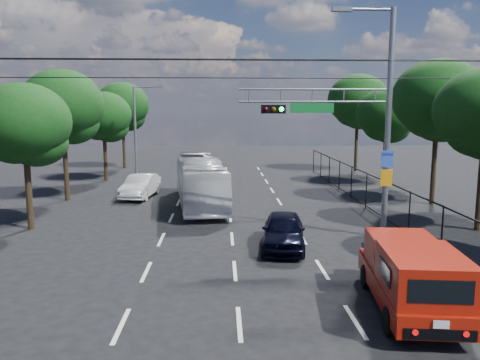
{
  "coord_description": "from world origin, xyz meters",
  "views": [
    {
      "loc": [
        -0.43,
        -11.28,
        5.41
      ],
      "look_at": [
        0.26,
        6.16,
        2.8
      ],
      "focal_mm": 35.0,
      "sensor_mm": 36.0,
      "label": 1
    }
  ],
  "objects_px": {
    "signal_mast": "(360,114)",
    "white_bus": "(200,181)",
    "red_pickup": "(411,274)",
    "white_van": "(141,186)",
    "navy_hatchback": "(283,231)"
  },
  "relations": [
    {
      "from": "red_pickup",
      "to": "white_van",
      "type": "relative_size",
      "value": 1.24
    },
    {
      "from": "red_pickup",
      "to": "navy_hatchback",
      "type": "relative_size",
      "value": 1.31
    },
    {
      "from": "white_bus",
      "to": "signal_mast",
      "type": "bearing_deg",
      "value": -53.17
    },
    {
      "from": "navy_hatchback",
      "to": "white_van",
      "type": "distance_m",
      "value": 13.44
    },
    {
      "from": "navy_hatchback",
      "to": "white_van",
      "type": "relative_size",
      "value": 0.95
    },
    {
      "from": "white_van",
      "to": "red_pickup",
      "type": "bearing_deg",
      "value": -51.74
    },
    {
      "from": "white_bus",
      "to": "white_van",
      "type": "distance_m",
      "value": 4.63
    },
    {
      "from": "white_bus",
      "to": "white_van",
      "type": "relative_size",
      "value": 2.27
    },
    {
      "from": "signal_mast",
      "to": "navy_hatchback",
      "type": "bearing_deg",
      "value": -157.38
    },
    {
      "from": "signal_mast",
      "to": "white_van",
      "type": "distance_m",
      "value": 15.25
    },
    {
      "from": "navy_hatchback",
      "to": "white_bus",
      "type": "bearing_deg",
      "value": 121.0
    },
    {
      "from": "signal_mast",
      "to": "white_bus",
      "type": "height_order",
      "value": "signal_mast"
    },
    {
      "from": "red_pickup",
      "to": "navy_hatchback",
      "type": "xyz_separation_m",
      "value": [
        -2.66,
        6.0,
        -0.33
      ]
    },
    {
      "from": "red_pickup",
      "to": "white_van",
      "type": "bearing_deg",
      "value": 120.64
    },
    {
      "from": "white_bus",
      "to": "white_van",
      "type": "height_order",
      "value": "white_bus"
    }
  ]
}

